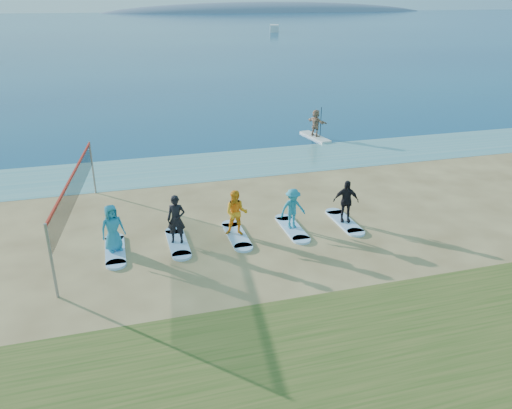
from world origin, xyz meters
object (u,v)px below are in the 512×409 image
object	(u,v)px
surfboard_0	(115,251)
boat_offshore_b	(274,32)
surfboard_2	(237,235)
student_1	(176,219)
paddleboard	(315,137)
student_4	(346,201)
surfboard_4	(344,222)
student_2	(236,213)
paddleboarder	(316,123)
student_0	(112,228)
volleyball_net	(74,189)
student_3	(293,209)
surfboard_3	(292,228)
surfboard_1	(178,243)

from	to	relation	value
surfboard_0	boat_offshore_b	bearing A→B (deg)	69.29
surfboard_2	student_1	bearing A→B (deg)	180.00
paddleboard	student_4	xyz separation A→B (m)	(-3.98, -12.82, 0.90)
surfboard_0	surfboard_4	size ratio (longest dim) A/B	1.00
student_2	boat_offshore_b	bearing A→B (deg)	90.26
paddleboarder	student_0	size ratio (longest dim) A/B	0.99
volleyball_net	student_3	xyz separation A→B (m)	(8.09, -1.90, -1.00)
paddleboard	surfboard_3	distance (m)	14.26
paddleboard	surfboard_4	size ratio (longest dim) A/B	1.36
student_0	student_1	distance (m)	2.28
surfboard_0	student_1	bearing A→B (deg)	0.00
surfboard_3	student_2	bearing A→B (deg)	180.00
surfboard_4	paddleboard	bearing A→B (deg)	72.76
student_0	student_1	world-z (taller)	student_1
volleyball_net	surfboard_3	size ratio (longest dim) A/B	4.10
paddleboard	student_1	world-z (taller)	student_1
surfboard_0	surfboard_1	distance (m)	2.28
student_2	student_4	world-z (taller)	student_2
surfboard_4	student_4	size ratio (longest dim) A/B	1.26
volleyball_net	boat_offshore_b	xyz separation A→B (m)	(44.97, 113.73, -1.90)
paddleboard	paddleboarder	bearing A→B (deg)	0.00
student_2	paddleboarder	bearing A→B (deg)	75.31
paddleboard	boat_offshore_b	world-z (taller)	boat_offshore_b
paddleboard	student_0	size ratio (longest dim) A/B	1.72
paddleboard	surfboard_1	size ratio (longest dim) A/B	1.36
student_0	student_3	bearing A→B (deg)	-20.09
boat_offshore_b	surfboard_3	size ratio (longest dim) A/B	2.53
surfboard_1	surfboard_3	bearing A→B (deg)	0.00
surfboard_4	student_4	xyz separation A→B (m)	(0.00, 0.00, 0.92)
surfboard_3	boat_offshore_b	bearing A→B (deg)	72.31
surfboard_3	student_3	bearing A→B (deg)	0.00
volleyball_net	surfboard_1	size ratio (longest dim) A/B	4.10
student_0	student_2	world-z (taller)	student_2
surfboard_2	paddleboarder	bearing A→B (deg)	56.34
student_3	volleyball_net	bearing A→B (deg)	160.64
student_2	surfboard_4	world-z (taller)	student_2
paddleboard	surfboard_2	distance (m)	15.40
boat_offshore_b	student_2	xyz separation A→B (m)	(-39.16, -115.63, 0.99)
boat_offshore_b	surfboard_4	size ratio (longest dim) A/B	2.53
boat_offshore_b	surfboard_3	bearing A→B (deg)	-90.47
student_3	surfboard_2	bearing A→B (deg)	173.89
surfboard_0	student_2	world-z (taller)	student_2
paddleboard	student_2	bearing A→B (deg)	-131.23
boat_offshore_b	student_3	size ratio (longest dim) A/B	3.41
student_0	student_3	distance (m)	6.83
volleyball_net	surfboard_2	size ratio (longest dim) A/B	4.10
student_1	surfboard_4	size ratio (longest dim) A/B	0.84
paddleboard	student_3	xyz separation A→B (m)	(-6.26, -12.82, 0.85)
surfboard_0	student_0	distance (m)	0.92
surfboard_0	student_0	bearing A→B (deg)	0.00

